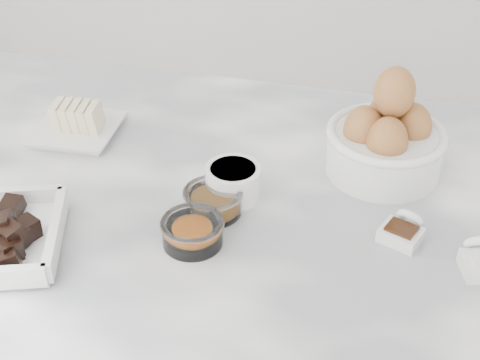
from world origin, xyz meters
The scene contains 7 objects.
marble_slab centered at (0.00, 0.00, 0.92)m, with size 1.20×0.80×0.04m, color white.
butter_plate centered at (-0.28, 0.15, 0.96)m, with size 0.13×0.13×0.05m.
sugar_ramekin centered at (0.01, 0.05, 0.97)m, with size 0.08×0.08×0.05m.
egg_bowl centered at (0.20, 0.16, 0.99)m, with size 0.17×0.17×0.17m.
honey_bowl centered at (-0.01, 0.00, 0.96)m, with size 0.08×0.08×0.04m.
zest_bowl centered at (-0.02, -0.06, 0.96)m, with size 0.08×0.08×0.04m.
vanilla_spoon centered at (0.24, 0.01, 0.95)m, with size 0.06×0.07×0.04m.
Camera 1 is at (0.20, -0.68, 1.50)m, focal length 50.00 mm.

